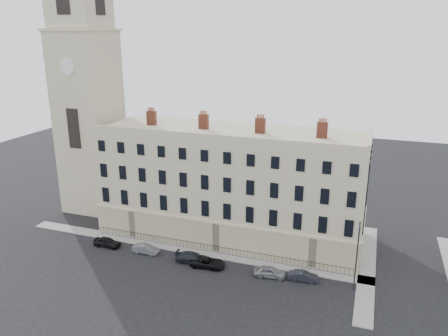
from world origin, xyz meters
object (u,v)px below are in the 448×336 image
(car_a, at_px, (107,242))
(car_f, at_px, (303,276))
(car_c, at_px, (193,258))
(car_b, at_px, (146,249))
(car_d, at_px, (208,263))
(streetlamp, at_px, (357,253))
(car_e, at_px, (270,272))

(car_a, height_order, car_f, car_a)
(car_c, relative_size, car_f, 1.28)
(car_b, distance_m, car_d, 8.99)
(car_b, relative_size, car_c, 0.80)
(car_b, bearing_deg, car_d, -95.69)
(car_a, relative_size, streetlamp, 0.46)
(car_b, height_order, car_c, car_c)
(car_f, bearing_deg, car_b, 84.98)
(car_c, height_order, car_f, car_c)
(car_d, xyz_separation_m, car_f, (11.64, 0.82, -0.03))
(car_b, xyz_separation_m, car_d, (8.97, -0.60, 0.01))
(car_e, bearing_deg, streetlamp, -93.43)
(car_b, xyz_separation_m, streetlamp, (26.27, 0.29, 3.98))
(car_a, xyz_separation_m, car_d, (14.80, -0.50, -0.05))
(streetlamp, bearing_deg, car_d, -174.96)
(car_d, bearing_deg, car_c, 74.34)
(car_a, distance_m, car_f, 26.44)
(car_b, relative_size, car_e, 0.93)
(car_e, relative_size, car_f, 1.11)
(car_d, xyz_separation_m, car_e, (7.77, 0.35, 0.06))
(car_d, bearing_deg, car_f, -90.79)
(car_b, xyz_separation_m, car_f, (20.61, 0.21, -0.01))
(car_b, distance_m, car_f, 20.61)
(car_a, distance_m, car_b, 5.83)
(car_c, xyz_separation_m, car_d, (2.22, -0.43, -0.04))
(car_c, distance_m, car_f, 13.87)
(car_d, relative_size, streetlamp, 0.52)
(car_b, bearing_deg, car_a, 89.22)
(car_e, distance_m, streetlamp, 10.31)
(car_e, bearing_deg, car_c, 82.85)
(car_e, bearing_deg, car_b, 82.43)
(car_c, height_order, streetlamp, streetlamp)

